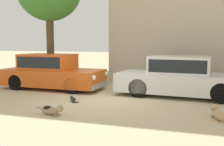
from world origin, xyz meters
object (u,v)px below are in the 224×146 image
parked_sedan_second (180,77)px  stray_cat (73,99)px  stray_dog_spotted (51,110)px  parked_sedan_nearest (51,71)px  stray_dog_tan (218,114)px

parked_sedan_second → stray_cat: (-3.33, -1.97, -0.64)m
parked_sedan_second → stray_dog_spotted: 4.90m
parked_sedan_second → stray_cat: parked_sedan_second is taller
parked_sedan_nearest → parked_sedan_second: bearing=1.1°
parked_sedan_nearest → parked_sedan_second: 5.29m
parked_sedan_second → stray_dog_spotted: size_ratio=4.85×
stray_cat → parked_sedan_second: bearing=-101.0°
parked_sedan_nearest → stray_dog_tan: bearing=-22.5°
parked_sedan_nearest → stray_dog_spotted: (2.17, -3.72, -0.59)m
parked_sedan_nearest → parked_sedan_second: parked_sedan_nearest is taller
stray_dog_spotted → stray_dog_tan: (4.26, 0.93, 0.01)m
stray_dog_spotted → stray_dog_tan: bearing=25.1°
parked_sedan_nearest → stray_dog_tan: (6.43, -2.79, -0.58)m
parked_sedan_nearest → parked_sedan_second: size_ratio=0.92×
parked_sedan_second → stray_dog_tan: (1.14, -2.80, -0.56)m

